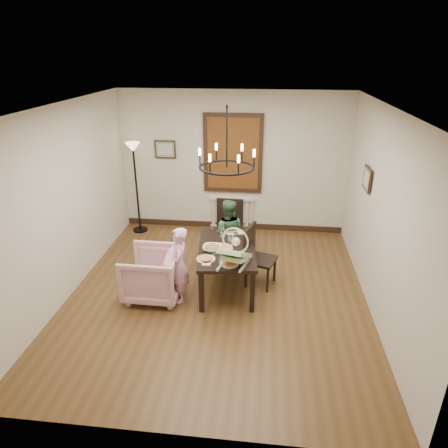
% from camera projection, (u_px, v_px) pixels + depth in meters
% --- Properties ---
extents(room_shell, '(4.51, 5.00, 2.81)m').
position_uv_depth(room_shell, '(220.00, 201.00, 5.96)').
color(room_shell, brown).
rests_on(room_shell, ground).
extents(dining_table, '(1.01, 1.58, 0.70)m').
position_uv_depth(dining_table, '(226.00, 251.00, 6.15)').
color(dining_table, black).
rests_on(dining_table, room_shell).
extents(chair_far, '(0.50, 0.50, 1.08)m').
position_uv_depth(chair_far, '(228.00, 231.00, 7.01)').
color(chair_far, black).
rests_on(chair_far, room_shell).
extents(chair_right, '(0.55, 0.55, 0.99)m').
position_uv_depth(chair_right, '(261.00, 257.00, 6.24)').
color(chair_right, black).
rests_on(chair_right, room_shell).
extents(armchair, '(0.85, 0.83, 0.76)m').
position_uv_depth(armchair, '(153.00, 274.00, 5.99)').
color(armchair, '#DCA8B7').
rests_on(armchair, room_shell).
extents(elderly_woman, '(0.29, 0.39, 0.97)m').
position_uv_depth(elderly_woman, '(179.00, 271.00, 5.86)').
color(elderly_woman, '#EBA6CB').
rests_on(elderly_woman, room_shell).
extents(seated_man, '(0.49, 0.39, 1.01)m').
position_uv_depth(seated_man, '(227.00, 239.00, 6.80)').
color(seated_man, '#375C3A').
rests_on(seated_man, room_shell).
extents(baby_bouncer, '(0.54, 0.65, 0.37)m').
position_uv_depth(baby_bouncer, '(235.00, 252.00, 5.55)').
color(baby_bouncer, '#B5D291').
rests_on(baby_bouncer, dining_table).
extents(salad_bowl, '(0.34, 0.34, 0.08)m').
position_uv_depth(salad_bowl, '(212.00, 248.00, 5.97)').
color(salad_bowl, white).
rests_on(salad_bowl, dining_table).
extents(pizza_platter, '(0.33, 0.33, 0.04)m').
position_uv_depth(pizza_platter, '(222.00, 248.00, 6.02)').
color(pizza_platter, tan).
rests_on(pizza_platter, dining_table).
extents(drinking_glass, '(0.07, 0.07, 0.14)m').
position_uv_depth(drinking_glass, '(230.00, 240.00, 6.16)').
color(drinking_glass, silver).
rests_on(drinking_glass, dining_table).
extents(window_blinds, '(1.00, 0.03, 1.40)m').
position_uv_depth(window_blinds, '(233.00, 154.00, 7.78)').
color(window_blinds, brown).
rests_on(window_blinds, room_shell).
extents(radiator, '(0.92, 0.12, 0.62)m').
position_uv_depth(radiator, '(232.00, 213.00, 8.30)').
color(radiator, silver).
rests_on(radiator, room_shell).
extents(picture_back, '(0.42, 0.03, 0.36)m').
position_uv_depth(picture_back, '(165.00, 149.00, 7.91)').
color(picture_back, black).
rests_on(picture_back, room_shell).
extents(picture_right, '(0.03, 0.42, 0.36)m').
position_uv_depth(picture_right, '(367.00, 179.00, 6.11)').
color(picture_right, black).
rests_on(picture_right, room_shell).
extents(floor_lamp, '(0.30, 0.30, 1.80)m').
position_uv_depth(floor_lamp, '(137.00, 189.00, 7.97)').
color(floor_lamp, black).
rests_on(floor_lamp, room_shell).
extents(chandelier, '(0.80, 0.80, 0.04)m').
position_uv_depth(chandelier, '(227.00, 167.00, 5.61)').
color(chandelier, black).
rests_on(chandelier, room_shell).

